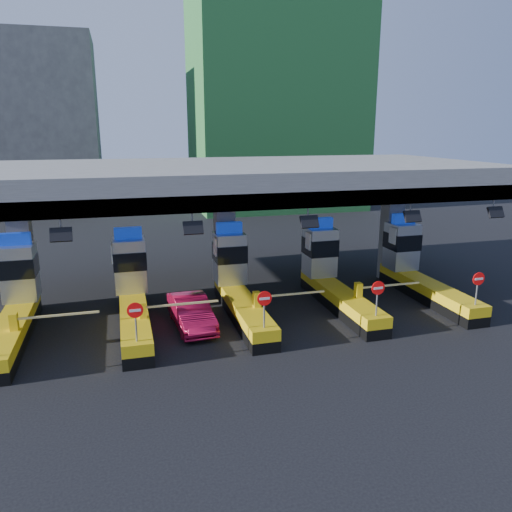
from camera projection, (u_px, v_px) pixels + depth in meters
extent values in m
plane|color=black|center=(238.00, 312.00, 24.63)|extent=(120.00, 120.00, 0.00)
cube|color=slate|center=(224.00, 179.00, 25.87)|extent=(28.00, 12.00, 1.50)
cube|color=#4C4C49|center=(252.00, 201.00, 20.65)|extent=(28.00, 0.60, 0.70)
cube|color=slate|center=(23.00, 256.00, 24.17)|extent=(1.00, 1.00, 5.50)
cube|color=slate|center=(225.00, 244.00, 26.74)|extent=(1.00, 1.00, 5.50)
cube|color=slate|center=(391.00, 234.00, 29.31)|extent=(1.00, 1.00, 5.50)
cylinder|color=slate|center=(61.00, 225.00, 18.87)|extent=(0.06, 0.06, 0.50)
cube|color=black|center=(61.00, 235.00, 18.77)|extent=(0.80, 0.38, 0.54)
cylinder|color=slate|center=(192.00, 218.00, 20.15)|extent=(0.06, 0.06, 0.50)
cube|color=black|center=(193.00, 228.00, 20.05)|extent=(0.80, 0.38, 0.54)
cylinder|color=slate|center=(308.00, 213.00, 21.44)|extent=(0.06, 0.06, 0.50)
cube|color=black|center=(309.00, 222.00, 21.34)|extent=(0.80, 0.38, 0.54)
cylinder|color=slate|center=(411.00, 208.00, 22.72)|extent=(0.06, 0.06, 0.50)
cube|color=black|center=(412.00, 216.00, 22.62)|extent=(0.80, 0.38, 0.54)
cylinder|color=slate|center=(494.00, 204.00, 23.88)|extent=(0.06, 0.06, 0.50)
cube|color=black|center=(496.00, 212.00, 23.78)|extent=(0.80, 0.38, 0.54)
cube|color=black|center=(13.00, 337.00, 21.06)|extent=(1.20, 8.00, 0.50)
cube|color=#E5B70C|center=(12.00, 325.00, 20.94)|extent=(1.20, 8.00, 0.50)
cube|color=#9EA3A8|center=(19.00, 272.00, 23.17)|extent=(1.50, 1.50, 2.60)
cube|color=black|center=(19.00, 266.00, 23.07)|extent=(1.56, 1.56, 0.90)
cube|color=#0C2DBF|center=(15.00, 239.00, 22.77)|extent=(1.30, 0.35, 0.55)
cube|color=#E5B70C|center=(14.00, 322.00, 19.76)|extent=(0.30, 0.35, 0.70)
cube|color=white|center=(58.00, 315.00, 20.16)|extent=(3.20, 0.08, 0.08)
cube|color=black|center=(135.00, 325.00, 22.35)|extent=(1.20, 8.00, 0.50)
cube|color=#E5B70C|center=(134.00, 314.00, 22.22)|extent=(1.20, 8.00, 0.50)
cube|color=#9EA3A8|center=(130.00, 265.00, 24.45)|extent=(1.50, 1.50, 2.60)
cube|color=black|center=(130.00, 259.00, 24.36)|extent=(1.56, 1.56, 0.90)
cube|color=#0C2DBF|center=(128.00, 233.00, 24.06)|extent=(1.30, 0.35, 0.55)
cube|color=white|center=(112.00, 253.00, 23.79)|extent=(0.06, 0.70, 0.90)
cylinder|color=slate|center=(136.00, 325.00, 18.64)|extent=(0.07, 0.07, 1.30)
cylinder|color=red|center=(135.00, 310.00, 18.46)|extent=(0.60, 0.04, 0.60)
cube|color=white|center=(135.00, 311.00, 18.44)|extent=(0.42, 0.02, 0.10)
cube|color=#E5B70C|center=(143.00, 310.00, 21.04)|extent=(0.30, 0.35, 0.70)
cube|color=white|center=(182.00, 304.00, 21.44)|extent=(3.20, 0.08, 0.08)
cube|color=black|center=(243.00, 314.00, 23.63)|extent=(1.20, 8.00, 0.50)
cube|color=#E5B70C|center=(243.00, 304.00, 23.51)|extent=(1.20, 8.00, 0.50)
cube|color=#9EA3A8|center=(230.00, 258.00, 25.73)|extent=(1.50, 1.50, 2.60)
cube|color=black|center=(230.00, 252.00, 25.64)|extent=(1.56, 1.56, 0.90)
cube|color=#0C2DBF|center=(229.00, 228.00, 25.34)|extent=(1.30, 0.35, 0.55)
cube|color=white|center=(215.00, 247.00, 25.07)|extent=(0.06, 0.70, 0.90)
cylinder|color=slate|center=(264.00, 312.00, 19.92)|extent=(0.07, 0.07, 1.30)
cylinder|color=red|center=(264.00, 298.00, 19.74)|extent=(0.60, 0.04, 0.60)
cube|color=white|center=(265.00, 299.00, 19.72)|extent=(0.42, 0.02, 0.10)
cube|color=#E5B70C|center=(257.00, 299.00, 22.33)|extent=(0.30, 0.35, 0.70)
cube|color=white|center=(292.00, 294.00, 22.72)|extent=(3.20, 0.08, 0.08)
cube|color=black|center=(340.00, 304.00, 24.91)|extent=(1.20, 8.00, 0.50)
cube|color=#E5B70C|center=(340.00, 295.00, 24.79)|extent=(1.20, 8.00, 0.50)
cube|color=#9EA3A8|center=(320.00, 252.00, 27.02)|extent=(1.50, 1.50, 2.60)
cube|color=black|center=(320.00, 246.00, 26.92)|extent=(1.56, 1.56, 0.90)
cube|color=#0C2DBF|center=(321.00, 223.00, 26.62)|extent=(1.30, 0.35, 0.55)
cube|color=white|center=(308.00, 241.00, 26.36)|extent=(0.06, 0.70, 0.90)
cylinder|color=slate|center=(377.00, 301.00, 21.20)|extent=(0.07, 0.07, 1.30)
cylinder|color=red|center=(378.00, 288.00, 21.03)|extent=(0.60, 0.04, 0.60)
cube|color=white|center=(378.00, 288.00, 21.00)|extent=(0.42, 0.02, 0.10)
cube|color=#E5B70C|center=(358.00, 290.00, 23.61)|extent=(0.30, 0.35, 0.70)
cube|color=white|center=(390.00, 285.00, 24.01)|extent=(3.20, 0.08, 0.08)
cube|color=black|center=(427.00, 296.00, 26.20)|extent=(1.20, 8.00, 0.50)
cube|color=#E5B70C|center=(428.00, 287.00, 26.07)|extent=(1.20, 8.00, 0.50)
cube|color=#9EA3A8|center=(402.00, 246.00, 28.30)|extent=(1.50, 1.50, 2.60)
cube|color=black|center=(402.00, 241.00, 28.21)|extent=(1.56, 1.56, 0.90)
cube|color=#0C2DBF|center=(404.00, 218.00, 27.91)|extent=(1.30, 0.35, 0.55)
cube|color=white|center=(393.00, 236.00, 27.64)|extent=(0.06, 0.70, 0.90)
cylinder|color=slate|center=(477.00, 291.00, 22.49)|extent=(0.07, 0.07, 1.30)
cylinder|color=red|center=(479.00, 279.00, 22.31)|extent=(0.60, 0.04, 0.60)
cube|color=white|center=(479.00, 279.00, 22.29)|extent=(0.42, 0.02, 0.10)
cube|color=#E5B70C|center=(449.00, 282.00, 24.89)|extent=(0.30, 0.35, 0.70)
cube|color=white|center=(478.00, 277.00, 25.29)|extent=(3.20, 0.08, 0.08)
cube|color=#1E5926|center=(276.00, 78.00, 54.09)|extent=(18.00, 12.00, 28.00)
cube|color=#4C4C49|center=(29.00, 126.00, 52.40)|extent=(14.00, 10.00, 18.00)
imported|color=maroon|center=(191.00, 312.00, 22.58)|extent=(1.83, 4.42, 1.42)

